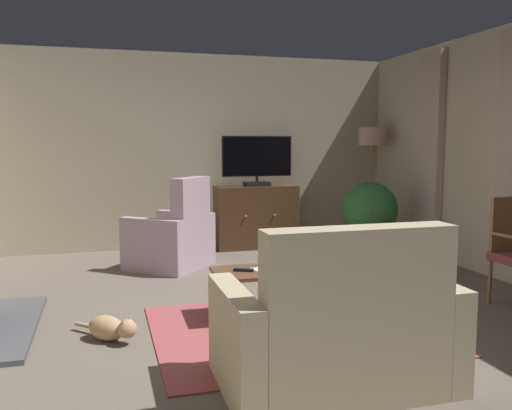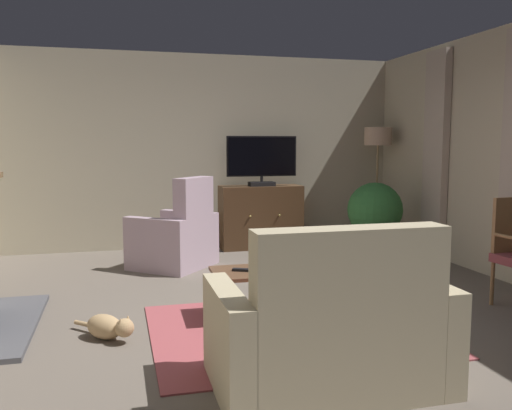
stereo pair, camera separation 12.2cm
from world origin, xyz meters
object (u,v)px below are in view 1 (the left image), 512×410
(television, at_px, (257,160))
(folded_newspaper, at_px, (271,269))
(sofa_floral, at_px, (337,334))
(armchair_beside_cabinet, at_px, (173,239))
(tv_cabinet, at_px, (256,218))
(floor_lamp, at_px, (372,148))
(tv_remote, at_px, (244,270))
(coffee_table, at_px, (269,275))
(cat, at_px, (110,328))
(potted_plant_leafy_by_curtain, at_px, (370,213))

(television, xyz_separation_m, folded_newspaper, (-0.74, -2.99, -0.85))
(sofa_floral, distance_m, armchair_beside_cabinet, 3.57)
(sofa_floral, xyz_separation_m, armchair_beside_cabinet, (-0.56, 3.53, 0.00))
(tv_cabinet, xyz_separation_m, floor_lamp, (1.75, -0.15, 1.00))
(tv_cabinet, distance_m, tv_remote, 3.20)
(tv_cabinet, relative_size, folded_newspaper, 3.92)
(coffee_table, distance_m, cat, 1.38)
(tv_cabinet, height_order, armchair_beside_cabinet, armchair_beside_cabinet)
(sofa_floral, distance_m, cat, 1.81)
(tv_cabinet, xyz_separation_m, folded_newspaper, (-0.74, -3.04, -0.01))
(sofa_floral, bearing_deg, potted_plant_leafy_by_curtain, 59.41)
(floor_lamp, bearing_deg, cat, -140.91)
(cat, xyz_separation_m, floor_lamp, (3.84, 3.12, 1.33))
(television, relative_size, floor_lamp, 0.58)
(tv_cabinet, bearing_deg, tv_remote, -107.82)
(television, relative_size, tv_remote, 5.94)
(tv_cabinet, relative_size, coffee_table, 1.21)
(tv_remote, height_order, folded_newspaper, tv_remote)
(potted_plant_leafy_by_curtain, bearing_deg, armchair_beside_cabinet, 179.06)
(floor_lamp, bearing_deg, television, 176.69)
(coffee_table, distance_m, potted_plant_leafy_by_curtain, 2.91)
(tv_cabinet, xyz_separation_m, tv_remote, (-0.98, -3.05, 0.00))
(coffee_table, bearing_deg, tv_remote, -179.04)
(tv_cabinet, bearing_deg, potted_plant_leafy_by_curtain, -37.30)
(sofa_floral, relative_size, potted_plant_leafy_by_curtain, 1.43)
(television, height_order, potted_plant_leafy_by_curtain, television)
(sofa_floral, distance_m, potted_plant_leafy_by_curtain, 4.05)
(folded_newspaper, relative_size, potted_plant_leafy_by_curtain, 0.30)
(floor_lamp, bearing_deg, sofa_floral, -120.17)
(coffee_table, height_order, cat, coffee_table)
(cat, distance_m, floor_lamp, 5.12)
(tv_cabinet, height_order, sofa_floral, sofa_floral)
(television, bearing_deg, coffee_table, -104.11)
(folded_newspaper, bearing_deg, tv_cabinet, 65.16)
(tv_cabinet, distance_m, coffee_table, 3.14)
(potted_plant_leafy_by_curtain, height_order, cat, potted_plant_leafy_by_curtain)
(television, bearing_deg, folded_newspaper, -103.87)
(tv_cabinet, relative_size, sofa_floral, 0.83)
(television, height_order, floor_lamp, floor_lamp)
(television, distance_m, potted_plant_leafy_by_curtain, 1.74)
(cat, bearing_deg, floor_lamp, 39.09)
(potted_plant_leafy_by_curtain, xyz_separation_m, cat, (-3.39, -2.28, -0.48))
(coffee_table, height_order, potted_plant_leafy_by_curtain, potted_plant_leafy_by_curtain)
(potted_plant_leafy_by_curtain, distance_m, cat, 4.12)
(tv_remote, bearing_deg, cat, -143.24)
(tv_cabinet, xyz_separation_m, coffee_table, (-0.75, -3.05, -0.06))
(tv_remote, distance_m, armchair_beside_cabinet, 2.13)
(sofa_floral, height_order, potted_plant_leafy_by_curtain, sofa_floral)
(television, relative_size, folded_newspaper, 3.37)
(folded_newspaper, bearing_deg, sofa_floral, -102.14)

